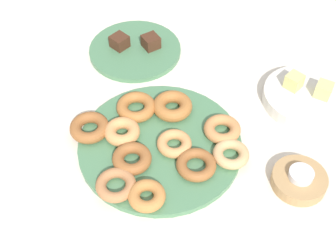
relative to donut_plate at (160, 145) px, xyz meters
The scene contains 21 objects.
ground_plane 0.01m from the donut_plate, ahead, with size 2.40×2.40×0.00m, color beige.
donut_plate is the anchor object (origin of this frame).
donut_0 0.04m from the donut_plate, 17.26° to the left, with size 0.08×0.08×0.02m, color tan.
donut_1 0.16m from the donut_plate, 21.90° to the left, with size 0.08×0.08×0.02m, color tan.
donut_2 0.08m from the donut_plate, 101.43° to the right, with size 0.09×0.09×0.03m, color #995B2D.
donut_3 0.15m from the donut_plate, 89.86° to the right, with size 0.08×0.08×0.02m, color #B27547.
donut_4 0.11m from the donut_plate, 110.52° to the left, with size 0.09×0.09×0.03m, color #AD6B33.
donut_5 0.15m from the donut_plate, 62.98° to the right, with size 0.08×0.08×0.02m, color #BC7A3D.
donut_6 0.11m from the donut_plate, 156.80° to the left, with size 0.09×0.09×0.03m, color #AD6B33.
donut_7 0.11m from the donut_plate, ahead, with size 0.09×0.09×0.02m, color #995B2D.
donut_8 0.14m from the donut_plate, 48.58° to the left, with size 0.08×0.08×0.03m, color #C6844C.
donut_9 0.16m from the donut_plate, 155.48° to the right, with size 0.09×0.09×0.03m, color #995B2D.
donut_10 0.09m from the donut_plate, 157.64° to the right, with size 0.08×0.08×0.03m, color tan.
cake_plate 0.34m from the donut_plate, 138.77° to the left, with size 0.25×0.25×0.01m, color #4C7F56.
brownie_near 0.36m from the donut_plate, 144.97° to the left, with size 0.04×0.04×0.03m, color #472819.
brownie_far 0.34m from the donut_plate, 131.34° to the left, with size 0.04×0.04×0.03m, color #472819.
candle_holder 0.31m from the donut_plate, 17.64° to the left, with size 0.12×0.12×0.03m, color tan.
tealight 0.31m from the donut_plate, 17.64° to the left, with size 0.05×0.05×0.01m, color silver.
fruit_bowl 0.37m from the donut_plate, 58.38° to the left, with size 0.20×0.20×0.03m, color silver.
melon_chunk_left 0.36m from the donut_plate, 63.13° to the left, with size 0.04×0.04×0.04m, color #DBD67A.
melon_chunk_right 0.41m from the donut_plate, 55.30° to the left, with size 0.04×0.04×0.04m, color #DBD67A.
Camera 1 is at (0.41, -0.52, 0.82)m, focal length 50.06 mm.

